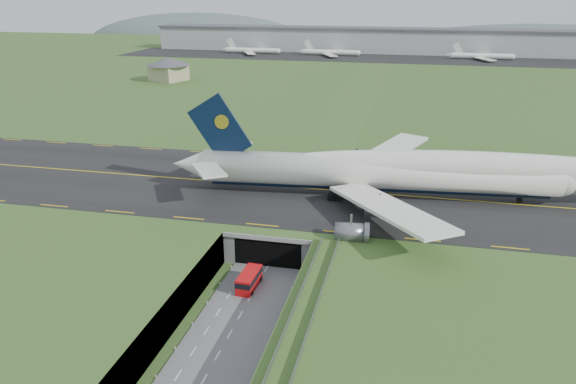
# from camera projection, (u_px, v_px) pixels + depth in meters

# --- Properties ---
(ground) EXTENTS (900.00, 900.00, 0.00)m
(ground) POSITION_uv_depth(u_px,v_px,m) (255.00, 290.00, 91.03)
(ground) COLOR #395622
(ground) RESTS_ON ground
(airfield_deck) EXTENTS (800.00, 800.00, 6.00)m
(airfield_deck) POSITION_uv_depth(u_px,v_px,m) (255.00, 273.00, 89.99)
(airfield_deck) COLOR gray
(airfield_deck) RESTS_ON ground
(trench_road) EXTENTS (12.00, 75.00, 0.20)m
(trench_road) POSITION_uv_depth(u_px,v_px,m) (241.00, 314.00, 84.13)
(trench_road) COLOR slate
(trench_road) RESTS_ON ground
(taxiway) EXTENTS (800.00, 44.00, 0.18)m
(taxiway) POSITION_uv_depth(u_px,v_px,m) (298.00, 188.00, 119.13)
(taxiway) COLOR black
(taxiway) RESTS_ON airfield_deck
(tunnel_portal) EXTENTS (17.00, 22.30, 6.00)m
(tunnel_portal) POSITION_uv_depth(u_px,v_px,m) (279.00, 230.00, 105.17)
(tunnel_portal) COLOR gray
(tunnel_portal) RESTS_ON ground
(guideway) EXTENTS (3.00, 53.00, 7.05)m
(guideway) POSITION_uv_depth(u_px,v_px,m) (297.00, 338.00, 69.40)
(guideway) COLOR #A8A8A3
(guideway) RESTS_ON ground
(jumbo_jet) EXTENTS (100.97, 63.57, 21.11)m
(jumbo_jet) POSITION_uv_depth(u_px,v_px,m) (413.00, 172.00, 111.20)
(jumbo_jet) COLOR white
(jumbo_jet) RESTS_ON ground
(shuttle_tram) EXTENTS (2.80, 6.81, 2.76)m
(shuttle_tram) POSITION_uv_depth(u_px,v_px,m) (249.00, 280.00, 90.98)
(shuttle_tram) COLOR red
(shuttle_tram) RESTS_ON ground
(service_building) EXTENTS (24.94, 24.94, 10.54)m
(service_building) POSITION_uv_depth(u_px,v_px,m) (168.00, 67.00, 253.01)
(service_building) COLOR tan
(service_building) RESTS_ON ground
(cargo_terminal) EXTENTS (320.00, 67.00, 15.60)m
(cargo_terminal) POSITION_uv_depth(u_px,v_px,m) (384.00, 40.00, 360.26)
(cargo_terminal) COLOR #B2B2B2
(cargo_terminal) RESTS_ON ground
(distant_hills) EXTENTS (700.00, 91.00, 60.00)m
(distant_hills) POSITION_uv_depth(u_px,v_px,m) (470.00, 50.00, 472.39)
(distant_hills) COLOR #51615B
(distant_hills) RESTS_ON ground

